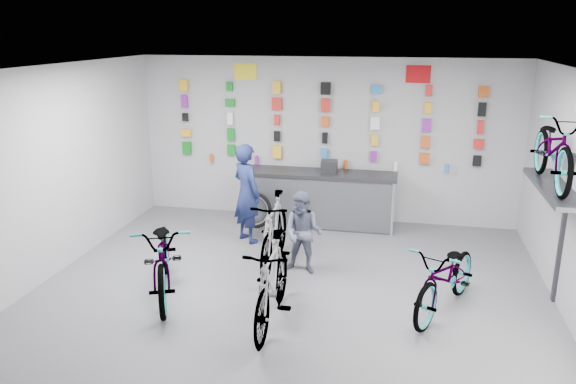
% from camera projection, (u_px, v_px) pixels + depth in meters
% --- Properties ---
extents(floor, '(8.00, 8.00, 0.00)m').
position_uv_depth(floor, '(278.00, 318.00, 7.02)').
color(floor, '#4F4E53').
rests_on(floor, ground).
extents(ceiling, '(8.00, 8.00, 0.00)m').
position_uv_depth(ceiling, '(276.00, 74.00, 6.18)').
color(ceiling, white).
rests_on(ceiling, wall_back).
extents(wall_back, '(7.00, 0.00, 7.00)m').
position_uv_depth(wall_back, '(325.00, 140.00, 10.36)').
color(wall_back, silver).
rests_on(wall_back, floor).
extents(wall_left, '(0.00, 8.00, 8.00)m').
position_uv_depth(wall_left, '(15.00, 187.00, 7.29)').
color(wall_left, silver).
rests_on(wall_left, floor).
extents(counter, '(2.70, 0.66, 1.00)m').
position_uv_depth(counter, '(321.00, 199.00, 10.21)').
color(counter, black).
rests_on(counter, floor).
extents(merch_wall, '(5.57, 0.08, 1.57)m').
position_uv_depth(merch_wall, '(325.00, 124.00, 10.21)').
color(merch_wall, '#10791C').
rests_on(merch_wall, wall_back).
extents(wall_bracket, '(0.39, 1.90, 2.00)m').
position_uv_depth(wall_bracket, '(555.00, 194.00, 7.08)').
color(wall_bracket, '#333338').
rests_on(wall_bracket, wall_right).
extents(sign_left, '(0.42, 0.02, 0.30)m').
position_uv_depth(sign_left, '(245.00, 72.00, 10.29)').
color(sign_left, yellow).
rests_on(sign_left, wall_back).
extents(sign_right, '(0.42, 0.02, 0.30)m').
position_uv_depth(sign_right, '(418.00, 74.00, 9.68)').
color(sign_right, red).
rests_on(sign_right, wall_back).
extents(bike_left, '(1.47, 2.20, 1.09)m').
position_uv_depth(bike_left, '(164.00, 256.00, 7.52)').
color(bike_left, gray).
rests_on(bike_left, floor).
extents(bike_center, '(0.55, 1.83, 1.09)m').
position_uv_depth(bike_center, '(272.00, 282.00, 6.74)').
color(bike_center, gray).
rests_on(bike_center, floor).
extents(bike_right, '(1.33, 1.90, 0.95)m').
position_uv_depth(bike_right, '(447.00, 277.00, 7.04)').
color(bike_right, gray).
rests_on(bike_right, floor).
extents(bike_service, '(0.58, 1.87, 1.11)m').
position_uv_depth(bike_service, '(274.00, 232.00, 8.38)').
color(bike_service, gray).
rests_on(bike_service, floor).
extents(bike_wall, '(0.63, 1.80, 0.95)m').
position_uv_depth(bike_wall, '(554.00, 148.00, 6.93)').
color(bike_wall, gray).
rests_on(bike_wall, wall_bracket).
extents(clerk, '(0.73, 0.70, 1.68)m').
position_uv_depth(clerk, '(247.00, 193.00, 9.35)').
color(clerk, '#18214D').
rests_on(clerk, floor).
extents(customer, '(0.65, 0.53, 1.23)m').
position_uv_depth(customer, '(303.00, 233.00, 8.17)').
color(customer, '#535870').
rests_on(customer, floor).
extents(spare_wheel, '(0.67, 0.25, 0.65)m').
position_uv_depth(spare_wheel, '(255.00, 210.00, 10.13)').
color(spare_wheel, black).
rests_on(spare_wheel, floor).
extents(register, '(0.29, 0.31, 0.22)m').
position_uv_depth(register, '(329.00, 166.00, 10.02)').
color(register, black).
rests_on(register, counter).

